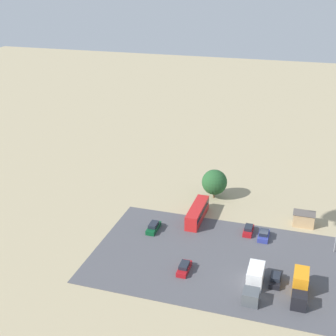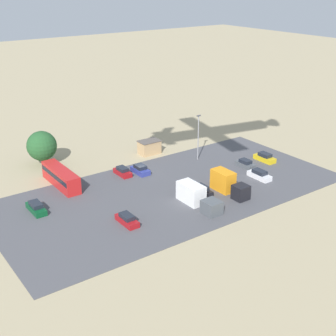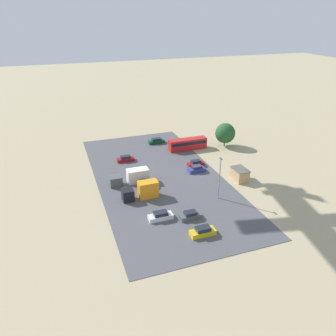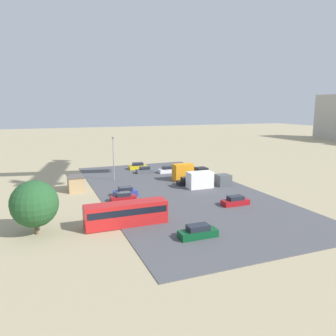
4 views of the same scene
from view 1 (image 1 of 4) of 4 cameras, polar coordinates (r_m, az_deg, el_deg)
ground_plane at (r=93.76m, az=11.61°, el=-8.46°), size 400.00×400.00×0.00m
parking_lot_surface at (r=85.65m, az=10.85°, el=-11.68°), size 59.51×28.50×0.08m
shed_building at (r=99.67m, az=16.22°, el=-5.99°), size 4.42×2.98×2.84m
bus at (r=97.86m, az=3.59°, el=-5.40°), size 2.55×10.93×3.06m
parked_car_0 at (r=82.67m, az=1.98°, el=-12.07°), size 1.73×4.46×1.50m
parked_car_1 at (r=94.72m, az=9.78°, el=-7.46°), size 1.74×4.15×1.51m
parked_car_2 at (r=81.86m, az=12.96°, el=-13.10°), size 1.76×4.13×1.58m
parked_car_4 at (r=94.31m, az=-1.78°, el=-7.23°), size 1.77×4.76×1.57m
parked_car_6 at (r=93.45m, az=11.58°, el=-8.03°), size 1.99×4.08×1.61m
parked_truck_0 at (r=79.42m, az=10.46°, el=-13.43°), size 2.55×8.93×3.14m
parked_truck_1 at (r=79.62m, az=15.81°, el=-13.74°), size 2.37×7.59×3.53m
tree_near_shed at (r=106.40m, az=5.68°, el=-1.72°), size 5.76×5.76×6.79m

